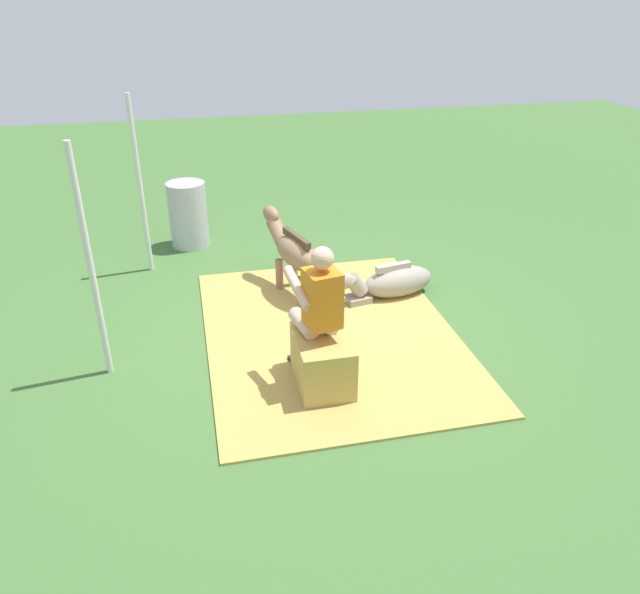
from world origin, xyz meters
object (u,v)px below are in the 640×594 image
pony_lying (391,282)px  tent_pole_left (91,267)px  water_barrel (188,215)px  tent_pole_right (140,187)px  pony_standing (293,251)px  hay_bale (323,365)px  person_seated (317,306)px

pony_lying → tent_pole_left: 3.40m
water_barrel → tent_pole_right: (-0.73, 0.54, 0.66)m
water_barrel → tent_pole_right: bearing=143.7°
pony_standing → hay_bale: bearing=177.5°
pony_lying → water_barrel: water_barrel is taller
hay_bale → pony_standing: size_ratio=0.47×
pony_standing → tent_pole_right: size_ratio=0.59×
pony_standing → tent_pole_left: 2.44m
tent_pole_right → tent_pole_left: bearing=171.7°
hay_bale → pony_lying: bearing=-36.4°
water_barrel → tent_pole_right: tent_pole_right is taller
pony_standing → water_barrel: 2.18m
hay_bale → tent_pole_left: (0.72, 1.95, 0.86)m
water_barrel → tent_pole_left: 3.26m
hay_bale → pony_lying: size_ratio=0.45×
person_seated → pony_standing: size_ratio=1.06×
water_barrel → tent_pole_left: size_ratio=0.41×
person_seated → pony_lying: (1.46, -1.22, -0.59)m
hay_bale → person_seated: size_ratio=0.44×
hay_bale → person_seated: 0.55m
tent_pole_right → pony_standing: bearing=-123.3°
person_seated → water_barrel: person_seated is taller
water_barrel → hay_bale: bearing=-164.2°
tent_pole_left → tent_pole_right: bearing=-8.3°
tent_pole_left → pony_standing: bearing=-59.1°
hay_bale → tent_pole_left: size_ratio=0.28×
hay_bale → pony_standing: bearing=-2.5°
water_barrel → tent_pole_right: 1.12m
pony_standing → tent_pole_right: (1.11, 1.70, 0.55)m
tent_pole_left → tent_pole_right: (2.33, -0.34, 0.00)m
person_seated → pony_lying: 1.99m
pony_standing → pony_lying: size_ratio=0.97×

